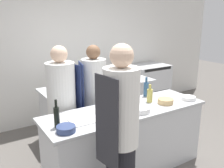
% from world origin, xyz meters
% --- Properties ---
extents(wall_back, '(8.00, 0.06, 2.80)m').
position_xyz_m(wall_back, '(0.00, 2.13, 1.40)').
color(wall_back, silver).
rests_on(wall_back, ground_plane).
extents(prep_counter, '(2.20, 0.70, 0.88)m').
position_xyz_m(prep_counter, '(0.00, 0.00, 0.44)').
color(prep_counter, silver).
rests_on(prep_counter, ground_plane).
extents(pass_counter, '(2.07, 0.63, 0.88)m').
position_xyz_m(pass_counter, '(0.31, 1.23, 0.44)').
color(pass_counter, silver).
rests_on(pass_counter, ground_plane).
extents(oven_range, '(0.88, 0.63, 0.96)m').
position_xyz_m(oven_range, '(1.87, 1.76, 0.48)').
color(oven_range, silver).
rests_on(oven_range, ground_plane).
extents(chef_at_prep_near, '(0.37, 0.35, 1.81)m').
position_xyz_m(chef_at_prep_near, '(-0.52, -0.63, 0.91)').
color(chef_at_prep_near, black).
rests_on(chef_at_prep_near, ground_plane).
extents(chef_at_stove, '(0.41, 0.39, 1.67)m').
position_xyz_m(chef_at_stove, '(-0.64, 0.61, 0.83)').
color(chef_at_stove, black).
rests_on(chef_at_stove, ground_plane).
extents(chef_at_pass_far, '(0.41, 0.40, 1.64)m').
position_xyz_m(chef_at_pass_far, '(-0.09, 0.72, 0.82)').
color(chef_at_pass_far, black).
rests_on(chef_at_pass_far, ground_plane).
extents(bottle_olive_oil, '(0.08, 0.08, 0.22)m').
position_xyz_m(bottle_olive_oil, '(-0.34, -0.14, 0.97)').
color(bottle_olive_oil, '#5B2319').
rests_on(bottle_olive_oil, prep_counter).
extents(bottle_vinegar, '(0.07, 0.07, 0.29)m').
position_xyz_m(bottle_vinegar, '(0.55, 0.27, 1.00)').
color(bottle_vinegar, '#2D5175').
rests_on(bottle_vinegar, prep_counter).
extents(bottle_wine, '(0.08, 0.08, 0.25)m').
position_xyz_m(bottle_wine, '(0.42, 0.05, 0.98)').
color(bottle_wine, '#B2A84C').
rests_on(bottle_wine, prep_counter).
extents(bottle_cooking_oil, '(0.06, 0.06, 0.31)m').
position_xyz_m(bottle_cooking_oil, '(-0.94, -0.04, 1.00)').
color(bottle_cooking_oil, black).
rests_on(bottle_cooking_oil, prep_counter).
extents(bowl_mixing_large, '(0.21, 0.21, 0.07)m').
position_xyz_m(bowl_mixing_large, '(0.56, -0.12, 0.91)').
color(bowl_mixing_large, tan).
rests_on(bowl_mixing_large, prep_counter).
extents(bowl_prep_small, '(0.20, 0.20, 0.05)m').
position_xyz_m(bowl_prep_small, '(0.95, -0.18, 0.91)').
color(bowl_prep_small, white).
rests_on(bowl_prep_small, prep_counter).
extents(bowl_ceramic_blue, '(0.20, 0.20, 0.07)m').
position_xyz_m(bowl_ceramic_blue, '(-0.91, -0.20, 0.91)').
color(bowl_ceramic_blue, navy).
rests_on(bowl_ceramic_blue, prep_counter).
extents(bowl_wooden_salad, '(0.28, 0.28, 0.06)m').
position_xyz_m(bowl_wooden_salad, '(0.08, -0.16, 0.91)').
color(bowl_wooden_salad, white).
rests_on(bowl_wooden_salad, prep_counter).
extents(cup, '(0.09, 0.09, 0.08)m').
position_xyz_m(cup, '(0.21, 0.20, 0.92)').
color(cup, '#33477F').
rests_on(cup, prep_counter).
extents(cutting_board, '(0.33, 0.26, 0.01)m').
position_xyz_m(cutting_board, '(-0.62, -0.04, 0.89)').
color(cutting_board, white).
rests_on(cutting_board, prep_counter).
extents(stockpot, '(0.24, 0.24, 0.23)m').
position_xyz_m(stockpot, '(0.98, 1.34, 0.99)').
color(stockpot, silver).
rests_on(stockpot, pass_counter).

